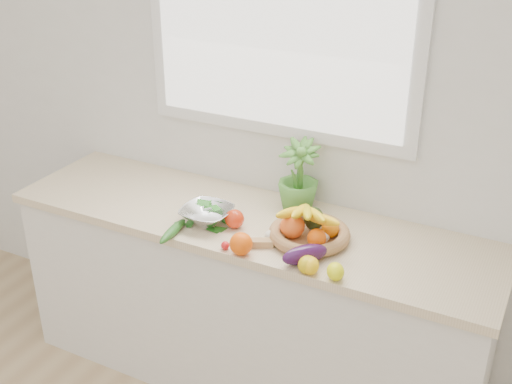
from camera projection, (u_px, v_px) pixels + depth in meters
The scene contains 20 objects.
back_wall at pixel (279, 103), 2.90m from camera, with size 4.50×0.02×2.70m, color white.
counter_cabinet at pixel (249, 305), 3.06m from camera, with size 2.20×0.58×0.86m, color silver.
countertop at pixel (248, 222), 2.87m from camera, with size 2.24×0.62×0.04m, color beige.
window_frame at pixel (278, 13), 2.71m from camera, with size 1.30×0.03×1.10m, color white.
window_pane at pixel (276, 14), 2.69m from camera, with size 1.18×0.01×0.98m, color white.
orange_loose at pixel (241, 244), 2.56m from camera, with size 0.09×0.09×0.09m, color #FF5808.
lemon_a at pixel (311, 266), 2.45m from camera, with size 0.07×0.08×0.07m, color yellow.
lemon_b at pixel (307, 264), 2.45m from camera, with size 0.07×0.08×0.07m, color gold.
lemon_c at pixel (335, 271), 2.41m from camera, with size 0.07×0.08×0.07m, color #EDF10D.
apple at pixel (235, 219), 2.76m from camera, with size 0.08×0.08×0.08m, color red.
ginger at pixel (262, 243), 2.63m from camera, with size 0.10×0.04×0.03m, color tan.
garlic_a at pixel (314, 229), 2.73m from camera, with size 0.05×0.05×0.04m, color silver.
garlic_b at pixel (323, 237), 2.66m from camera, with size 0.06×0.06×0.05m, color white.
garlic_c at pixel (271, 236), 2.67m from camera, with size 0.06×0.06×0.05m, color silver.
eggplant at pixel (305, 254), 2.51m from camera, with size 0.07×0.20×0.08m, color #33103D.
cucumber at pixel (173, 231), 2.71m from camera, with size 0.04×0.22×0.04m, color #1C5619.
radish at pixel (225, 245), 2.61m from camera, with size 0.04×0.04×0.04m, color red.
potted_herb at pixel (299, 176), 2.87m from camera, with size 0.19×0.19×0.34m, color #4B8C33.
fruit_basket at pixel (309, 229), 2.66m from camera, with size 0.45×0.45×0.18m.
colander_with_spinach at pixel (207, 211), 2.79m from camera, with size 0.22×0.22×0.12m.
Camera 1 is at (1.18, -0.27, 2.26)m, focal length 45.00 mm.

